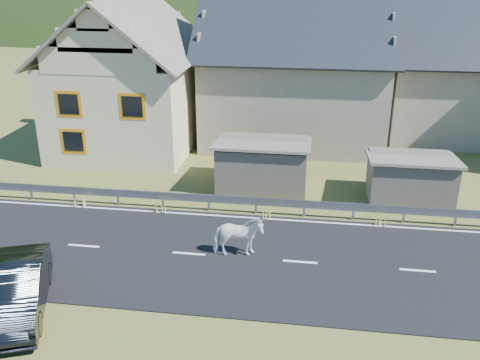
# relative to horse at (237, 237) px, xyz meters

# --- Properties ---
(ground) EXTENTS (160.00, 160.00, 0.00)m
(ground) POSITION_rel_horse_xyz_m (2.24, -0.13, -0.80)
(ground) COLOR #475021
(ground) RESTS_ON ground
(road) EXTENTS (60.00, 7.00, 0.04)m
(road) POSITION_rel_horse_xyz_m (2.24, -0.13, -0.78)
(road) COLOR black
(road) RESTS_ON ground
(lane_markings) EXTENTS (60.00, 6.60, 0.01)m
(lane_markings) POSITION_rel_horse_xyz_m (2.24, -0.13, -0.76)
(lane_markings) COLOR silver
(lane_markings) RESTS_ON road
(guardrail) EXTENTS (28.10, 0.09, 0.75)m
(guardrail) POSITION_rel_horse_xyz_m (2.24, 3.55, -0.24)
(guardrail) COLOR #93969B
(guardrail) RESTS_ON ground
(shed_left) EXTENTS (4.30, 3.30, 2.40)m
(shed_left) POSITION_rel_horse_xyz_m (0.24, 6.37, 0.30)
(shed_left) COLOR #655B4E
(shed_left) RESTS_ON ground
(shed_right) EXTENTS (3.80, 2.90, 2.20)m
(shed_right) POSITION_rel_horse_xyz_m (6.74, 5.87, 0.20)
(shed_right) COLOR #655B4E
(shed_right) RESTS_ON ground
(house_cream) EXTENTS (7.80, 9.80, 8.30)m
(house_cream) POSITION_rel_horse_xyz_m (-7.76, 11.87, 3.55)
(house_cream) COLOR beige
(house_cream) RESTS_ON ground
(house_stone_a) EXTENTS (10.80, 9.80, 8.90)m
(house_stone_a) POSITION_rel_horse_xyz_m (1.24, 14.87, 3.83)
(house_stone_a) COLOR gray
(house_stone_a) RESTS_ON ground
(house_stone_b) EXTENTS (9.80, 8.80, 8.10)m
(house_stone_b) POSITION_rel_horse_xyz_m (11.24, 16.87, 3.43)
(house_stone_b) COLOR gray
(house_stone_b) RESTS_ON ground
(mountain) EXTENTS (440.00, 280.00, 260.00)m
(mountain) POSITION_rel_horse_xyz_m (7.24, 179.87, -20.80)
(mountain) COLOR #213812
(mountain) RESTS_ON ground
(horse) EXTENTS (1.11, 1.92, 1.53)m
(horse) POSITION_rel_horse_xyz_m (0.00, 0.00, 0.00)
(horse) COLOR white
(horse) RESTS_ON road
(car) EXTENTS (3.12, 4.82, 1.50)m
(car) POSITION_rel_horse_xyz_m (-6.06, -4.13, -0.05)
(car) COLOR black
(car) RESTS_ON ground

